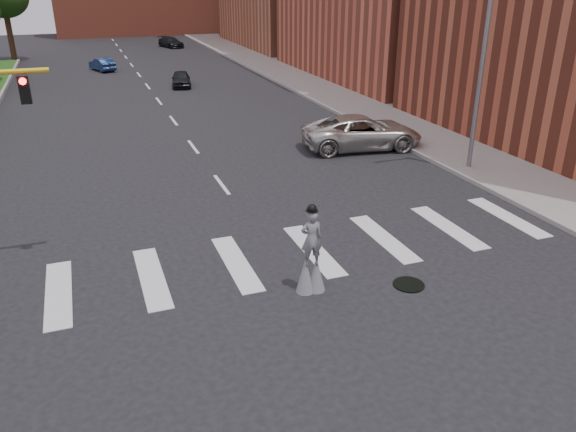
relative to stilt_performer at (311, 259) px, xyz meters
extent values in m
plane|color=black|center=(-0.24, 1.29, -0.99)|extent=(160.00, 160.00, 0.00)
cube|color=gray|center=(12.26, 26.29, -0.90)|extent=(5.00, 90.00, 0.18)
cylinder|color=black|center=(2.76, -0.71, -0.97)|extent=(0.90, 0.90, 0.04)
cylinder|color=slate|center=(10.76, 7.29, 3.51)|extent=(0.20, 0.20, 9.00)
cube|color=black|center=(-6.74, 4.29, 4.31)|extent=(0.28, 0.18, 0.75)
cylinder|color=#FF0C0C|center=(-6.74, 4.19, 4.56)|extent=(0.18, 0.06, 0.18)
cylinder|color=#321F14|center=(0.16, -0.01, -0.58)|extent=(0.07, 0.07, 0.81)
cylinder|color=#321F14|center=(-0.16, 0.01, -0.58)|extent=(0.07, 0.07, 0.81)
cone|color=slate|center=(0.16, -0.01, -0.48)|extent=(0.52, 0.52, 1.02)
cone|color=slate|center=(-0.16, 0.01, -0.48)|extent=(0.52, 0.52, 1.02)
imported|color=slate|center=(0.00, 0.00, 0.64)|extent=(0.62, 0.44, 1.62)
sphere|color=black|center=(0.00, 0.00, 1.51)|extent=(0.26, 0.26, 0.26)
cylinder|color=black|center=(0.00, 0.00, 1.46)|extent=(0.34, 0.34, 0.02)
cube|color=yellow|center=(0.01, 0.14, 1.08)|extent=(0.22, 0.05, 0.10)
imported|color=beige|center=(7.78, 12.09, -0.15)|extent=(6.37, 3.63, 1.67)
imported|color=black|center=(2.27, 32.27, -0.39)|extent=(1.97, 3.70, 1.20)
imported|color=navy|center=(-3.10, 42.58, -0.41)|extent=(2.34, 3.74, 1.16)
imported|color=black|center=(5.76, 58.27, -0.39)|extent=(2.94, 4.48, 1.21)
cylinder|color=#321F14|center=(-11.11, 51.92, 1.49)|extent=(0.56, 0.56, 4.97)
camera|label=1|loc=(-5.33, -12.61, 7.22)|focal=35.00mm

